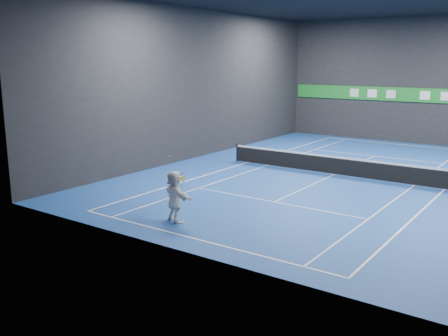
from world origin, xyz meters
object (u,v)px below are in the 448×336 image
Objects in this scene: tennis_ball at (169,156)px; tennis_racket at (182,177)px; tennis_net at (334,165)px; player at (175,196)px.

tennis_ball reaches higher than tennis_racket.
tennis_net is 18.89× the size of tennis_racket.
tennis_ball is 11.04m from tennis_net.
tennis_net is at bearing -75.89° from player.
tennis_ball is 0.09× the size of tennis_racket.
tennis_racket is at bearing -97.51° from tennis_net.
tennis_racket is (-1.42, -10.81, 1.20)m from tennis_net.
tennis_ball is 1.01m from tennis_racket.
tennis_racket is (0.31, 0.05, 0.76)m from player.
player is 2.95× the size of tennis_racket.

